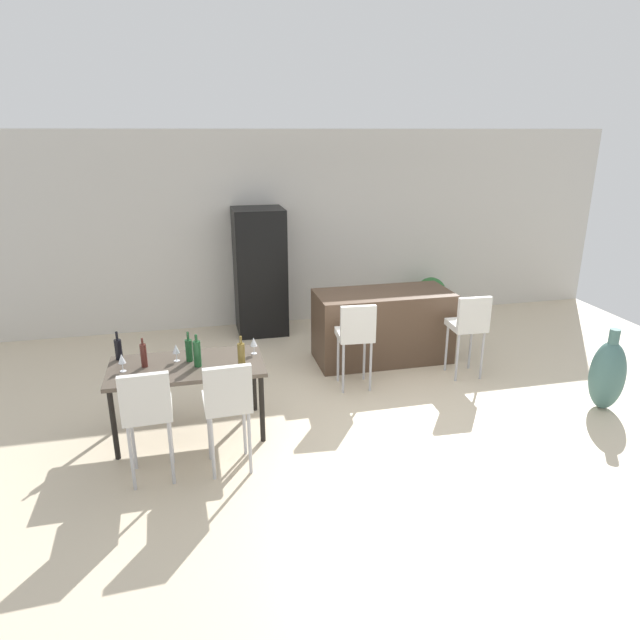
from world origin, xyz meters
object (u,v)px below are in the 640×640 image
potted_plant (431,294)px  wine_glass_inner (254,342)px  wine_bottle_right (144,355)px  refrigerator (260,272)px  wine_bottle_far (189,350)px  dining_chair_far (227,400)px  dining_chair_near (147,408)px  kitchen_island (382,326)px  bar_chair_left (356,332)px  wine_bottle_corner (118,349)px  wine_bottle_end (197,353)px  floor_vase (607,375)px  wine_glass_middle (176,349)px  bar_chair_middle (469,323)px  wine_bottle_near (241,354)px  dining_table (187,371)px  wine_glass_left (122,359)px

potted_plant → wine_glass_inner: bearing=-139.7°
wine_bottle_right → refrigerator: (1.47, 2.75, 0.06)m
wine_bottle_far → refrigerator: size_ratio=0.16×
dining_chair_far → potted_plant: size_ratio=1.57×
dining_chair_near → wine_bottle_far: (0.36, 0.84, 0.16)m
kitchen_island → bar_chair_left: bearing=-127.9°
wine_bottle_corner → wine_bottle_end: size_ratio=0.90×
wine_bottle_corner → floor_vase: (5.02, -0.79, -0.45)m
kitchen_island → wine_bottle_corner: 3.33m
wine_glass_middle → dining_chair_near: bearing=-105.5°
dining_chair_near → kitchen_island: bearing=36.8°
floor_vase → wine_bottle_end: bearing=174.1°
wine_bottle_far → bar_chair_middle: bearing=8.7°
dining_chair_near → wine_bottle_corner: size_ratio=3.64×
bar_chair_middle → potted_plant: bar_chair_middle is taller
wine_bottle_far → wine_bottle_near: size_ratio=0.99×
dining_chair_far → wine_bottle_far: bearing=109.8°
wine_bottle_end → wine_glass_middle: bearing=138.4°
floor_vase → wine_bottle_corner: bearing=171.1°
wine_bottle_right → wine_bottle_near: bearing=-11.9°
potted_plant → dining_table: bearing=-143.8°
dining_table → floor_vase: 4.42m
dining_chair_near → wine_glass_middle: dining_chair_near is taller
bar_chair_middle → potted_plant: bearing=76.9°
wine_glass_left → refrigerator: 3.27m
floor_vase → wine_bottle_right: bearing=173.5°
wine_glass_left → wine_bottle_far: bearing=10.3°
dining_chair_far → wine_bottle_end: (-0.22, 0.68, 0.17)m
floor_vase → potted_plant: size_ratio=1.37×
wine_glass_inner → refrigerator: size_ratio=0.09×
wine_glass_middle → floor_vase: same height
bar_chair_middle → wine_bottle_corner: size_ratio=3.64×
bar_chair_middle → potted_plant: (0.51, 2.20, -0.30)m
bar_chair_middle → dining_chair_far: same height
dining_chair_near → wine_glass_left: bearing=109.1°
wine_bottle_near → dining_table: bearing=164.1°
wine_glass_inner → refrigerator: bearing=81.2°
wine_glass_middle → wine_glass_inner: (0.76, 0.01, 0.00)m
dining_chair_near → wine_glass_middle: size_ratio=6.03×
dining_chair_far → wine_glass_middle: bearing=116.2°
dining_table → wine_bottle_near: size_ratio=4.88×
bar_chair_middle → wine_bottle_corner: bar_chair_middle is taller
wine_bottle_near → wine_bottle_corner: 1.24m
bar_chair_left → wine_bottle_right: (-2.27, -0.55, 0.16)m
dining_chair_near → wine_glass_middle: 0.91m
wine_glass_inner → bar_chair_left: bearing=20.8°
wine_glass_left → wine_glass_inner: size_ratio=1.00×
dining_chair_near → refrigerator: size_ratio=0.57×
kitchen_island → dining_chair_far: dining_chair_far is taller
bar_chair_middle → dining_chair_far: 3.25m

